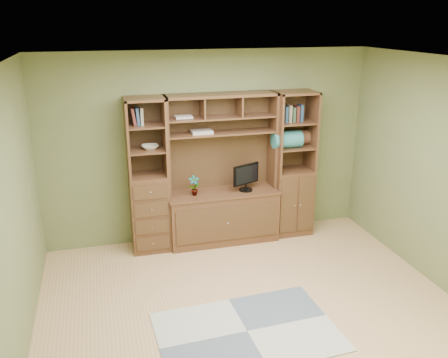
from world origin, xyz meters
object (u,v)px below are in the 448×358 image
object	(u,v)px
center_hutch	(223,171)
right_tower	(292,164)
monitor	(246,173)
left_tower	(148,176)

from	to	relation	value
center_hutch	right_tower	xyz separation A→B (m)	(1.02, 0.04, 0.00)
monitor	left_tower	bearing A→B (deg)	154.07
right_tower	monitor	distance (m)	0.71
center_hutch	right_tower	size ratio (longest dim) A/B	1.00
left_tower	right_tower	world-z (taller)	same
left_tower	right_tower	size ratio (longest dim) A/B	1.00
center_hutch	right_tower	bearing A→B (deg)	2.23
center_hutch	monitor	xyz separation A→B (m)	(0.32, -0.03, -0.04)
center_hutch	monitor	distance (m)	0.32
monitor	right_tower	bearing A→B (deg)	-16.62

